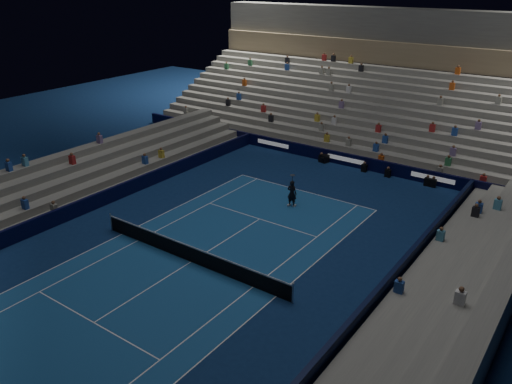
{
  "coord_description": "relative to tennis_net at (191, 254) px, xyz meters",
  "views": [
    {
      "loc": [
        16.69,
        -17.38,
        14.31
      ],
      "look_at": [
        0.0,
        6.0,
        2.0
      ],
      "focal_mm": 36.02,
      "sensor_mm": 36.0,
      "label": 1
    }
  ],
  "objects": [
    {
      "name": "sponsor_barrier_east",
      "position": [
        9.7,
        0.0,
        -0.0
      ],
      "size": [
        0.25,
        37.0,
        1.0
      ],
      "primitive_type": "cube",
      "color": "black",
      "rests_on": "ground"
    },
    {
      "name": "court_surface",
      "position": [
        0.0,
        0.0,
        -0.5
      ],
      "size": [
        10.97,
        23.77,
        0.01
      ],
      "primitive_type": "cube",
      "color": "navy",
      "rests_on": "ground"
    },
    {
      "name": "ground",
      "position": [
        0.0,
        0.0,
        -0.5
      ],
      "size": [
        90.0,
        90.0,
        0.0
      ],
      "primitive_type": "plane",
      "color": "#0C224D",
      "rests_on": "ground"
    },
    {
      "name": "grandstand_west",
      "position": [
        -13.17,
        0.0,
        0.41
      ],
      "size": [
        5.0,
        37.0,
        2.5
      ],
      "color": "slate",
      "rests_on": "ground"
    },
    {
      "name": "sponsor_barrier_west",
      "position": [
        -9.7,
        0.0,
        -0.0
      ],
      "size": [
        0.25,
        37.0,
        1.0
      ],
      "primitive_type": "cube",
      "color": "black",
      "rests_on": "ground"
    },
    {
      "name": "grandstand_east",
      "position": [
        13.17,
        0.0,
        0.41
      ],
      "size": [
        5.0,
        37.0,
        2.5
      ],
      "color": "slate",
      "rests_on": "ground"
    },
    {
      "name": "broadcast_camera",
      "position": [
        -1.72,
        18.08,
        -0.17
      ],
      "size": [
        0.63,
        1.01,
        0.65
      ],
      "color": "black",
      "rests_on": "ground"
    },
    {
      "name": "tennis_net",
      "position": [
        0.0,
        0.0,
        0.0
      ],
      "size": [
        12.9,
        0.1,
        1.1
      ],
      "color": "#B2B2B7",
      "rests_on": "ground"
    },
    {
      "name": "tennis_player",
      "position": [
        0.59,
        9.25,
        0.41
      ],
      "size": [
        0.7,
        0.5,
        1.82
      ],
      "primitive_type": "imported",
      "rotation": [
        0.0,
        0.0,
        3.24
      ],
      "color": "black",
      "rests_on": "ground"
    },
    {
      "name": "grandstand_main",
      "position": [
        0.0,
        27.9,
        2.87
      ],
      "size": [
        44.0,
        15.2,
        11.2
      ],
      "color": "slate",
      "rests_on": "ground"
    },
    {
      "name": "sponsor_barrier_far",
      "position": [
        0.0,
        18.5,
        -0.0
      ],
      "size": [
        44.0,
        0.25,
        1.0
      ],
      "primitive_type": "cube",
      "color": "black",
      "rests_on": "ground"
    }
  ]
}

